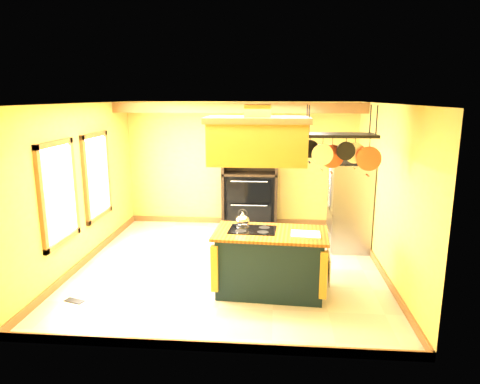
# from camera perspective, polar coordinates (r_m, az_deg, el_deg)

# --- Properties ---
(floor) EXTENTS (5.00, 5.00, 0.00)m
(floor) POSITION_cam_1_polar(r_m,az_deg,el_deg) (7.36, -1.39, -9.81)
(floor) COLOR beige
(floor) RESTS_ON ground
(ceiling) EXTENTS (5.00, 5.00, 0.00)m
(ceiling) POSITION_cam_1_polar(r_m,az_deg,el_deg) (6.80, -1.51, 11.72)
(ceiling) COLOR white
(ceiling) RESTS_ON wall_back
(wall_back) EXTENTS (5.00, 0.02, 2.70)m
(wall_back) POSITION_cam_1_polar(r_m,az_deg,el_deg) (9.40, 0.18, 3.72)
(wall_back) COLOR gold
(wall_back) RESTS_ON floor
(wall_front) EXTENTS (5.00, 0.02, 2.70)m
(wall_front) POSITION_cam_1_polar(r_m,az_deg,el_deg) (4.56, -4.83, -6.08)
(wall_front) COLOR gold
(wall_front) RESTS_ON floor
(wall_left) EXTENTS (0.02, 5.00, 2.70)m
(wall_left) POSITION_cam_1_polar(r_m,az_deg,el_deg) (7.63, -20.45, 0.82)
(wall_left) COLOR gold
(wall_left) RESTS_ON floor
(wall_right) EXTENTS (0.02, 5.00, 2.70)m
(wall_right) POSITION_cam_1_polar(r_m,az_deg,el_deg) (7.14, 18.94, 0.15)
(wall_right) COLOR gold
(wall_right) RESTS_ON floor
(ceiling_beam) EXTENTS (5.00, 0.15, 0.20)m
(ceiling_beam) POSITION_cam_1_polar(r_m,az_deg,el_deg) (8.49, -0.25, 11.17)
(ceiling_beam) COLOR brown
(ceiling_beam) RESTS_ON ceiling
(window_near) EXTENTS (0.06, 1.06, 1.56)m
(window_near) POSITION_cam_1_polar(r_m,az_deg,el_deg) (6.91, -22.99, -0.15)
(window_near) COLOR brown
(window_near) RESTS_ON wall_left
(window_far) EXTENTS (0.06, 1.06, 1.56)m
(window_far) POSITION_cam_1_polar(r_m,az_deg,el_deg) (8.15, -18.50, 2.03)
(window_far) COLOR brown
(window_far) RESTS_ON wall_left
(kitchen_island) EXTENTS (1.66, 0.99, 1.11)m
(kitchen_island) POSITION_cam_1_polar(r_m,az_deg,el_deg) (6.29, 4.05, -9.22)
(kitchen_island) COLOR black
(kitchen_island) RESTS_ON floor
(range_hood) EXTENTS (1.41, 0.79, 0.80)m
(range_hood) POSITION_cam_1_polar(r_m,az_deg,el_deg) (5.87, 2.37, 7.09)
(range_hood) COLOR #BF8C2F
(range_hood) RESTS_ON ceiling
(pot_rack) EXTENTS (1.05, 0.48, 0.86)m
(pot_rack) POSITION_cam_1_polar(r_m,az_deg,el_deg) (5.94, 13.22, 6.19)
(pot_rack) COLOR black
(pot_rack) RESTS_ON ceiling
(refrigerator) EXTENTS (0.71, 0.83, 1.63)m
(refrigerator) POSITION_cam_1_polar(r_m,az_deg,el_deg) (8.21, 14.34, -1.97)
(refrigerator) COLOR gray
(refrigerator) RESTS_ON floor
(hutch) EXTENTS (1.19, 0.54, 2.10)m
(hutch) POSITION_cam_1_polar(r_m,az_deg,el_deg) (9.26, 1.34, 0.29)
(hutch) COLOR black
(hutch) RESTS_ON floor
(floor_register) EXTENTS (0.30, 0.20, 0.01)m
(floor_register) POSITION_cam_1_polar(r_m,az_deg,el_deg) (6.61, -21.19, -13.38)
(floor_register) COLOR black
(floor_register) RESTS_ON floor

